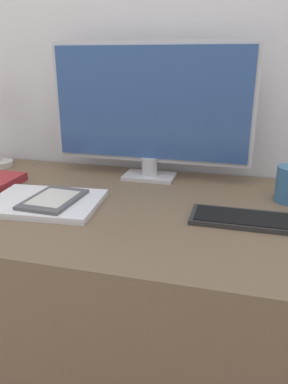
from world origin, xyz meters
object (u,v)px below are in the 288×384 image
Objects in this scene: monitor at (150,108)px; ereader at (53,199)px; laptop at (45,202)px; keyboard at (254,220)px.

monitor is 3.48× the size of ereader.
laptop is (-0.22, -0.32, -0.23)m from monitor.
laptop is at bearing 176.27° from ereader.
monitor is 0.43m from ereader.
keyboard is at bearing 3.53° from ereader.
laptop is (-0.56, -0.03, 0.00)m from keyboard.
keyboard is at bearing 3.17° from laptop.
keyboard is at bearing -40.31° from monitor.
laptop reaches higher than keyboard.
ereader is (-0.53, -0.03, 0.01)m from keyboard.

